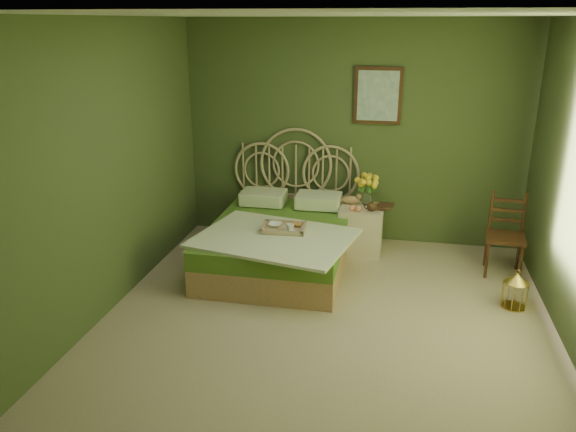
% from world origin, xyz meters
% --- Properties ---
extents(floor, '(4.50, 4.50, 0.00)m').
position_xyz_m(floor, '(0.00, 0.00, 0.00)').
color(floor, tan).
rests_on(floor, ground).
extents(ceiling, '(4.50, 4.50, 0.00)m').
position_xyz_m(ceiling, '(0.00, 0.00, 2.60)').
color(ceiling, silver).
rests_on(ceiling, wall_back).
extents(wall_back, '(4.00, 0.00, 4.00)m').
position_xyz_m(wall_back, '(0.00, 2.25, 1.30)').
color(wall_back, '#44552D').
rests_on(wall_back, floor).
extents(wall_left, '(0.00, 4.50, 4.50)m').
position_xyz_m(wall_left, '(-2.00, 0.00, 1.30)').
color(wall_left, '#44552D').
rests_on(wall_left, floor).
extents(wall_art, '(0.54, 0.04, 0.64)m').
position_xyz_m(wall_art, '(0.27, 2.22, 1.75)').
color(wall_art, '#381E0F').
rests_on(wall_art, wall_back).
extents(bed, '(1.71, 2.16, 1.33)m').
position_xyz_m(bed, '(-0.67, 1.29, 0.29)').
color(bed, tan).
rests_on(bed, floor).
extents(nightstand, '(0.49, 0.49, 0.97)m').
position_xyz_m(nightstand, '(0.18, 1.83, 0.35)').
color(nightstand, beige).
rests_on(nightstand, floor).
extents(chair, '(0.42, 0.42, 0.87)m').
position_xyz_m(chair, '(1.70, 1.56, 0.48)').
color(chair, '#381E0F').
rests_on(chair, floor).
extents(birdcage, '(0.23, 0.23, 0.34)m').
position_xyz_m(birdcage, '(1.70, 0.73, 0.17)').
color(birdcage, gold).
rests_on(birdcage, floor).
extents(book_lower, '(0.20, 0.24, 0.02)m').
position_xyz_m(book_lower, '(0.35, 1.84, 0.55)').
color(book_lower, '#381E0F').
rests_on(book_lower, nightstand).
extents(book_upper, '(0.19, 0.25, 0.02)m').
position_xyz_m(book_upper, '(0.35, 1.84, 0.57)').
color(book_upper, '#472819').
rests_on(book_upper, nightstand).
extents(cereal_bowl, '(0.15, 0.15, 0.04)m').
position_xyz_m(cereal_bowl, '(-0.67, 1.06, 0.53)').
color(cereal_bowl, white).
rests_on(cereal_bowl, bed).
extents(coffee_cup, '(0.08, 0.08, 0.08)m').
position_xyz_m(coffee_cup, '(-0.49, 0.95, 0.56)').
color(coffee_cup, white).
rests_on(coffee_cup, bed).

